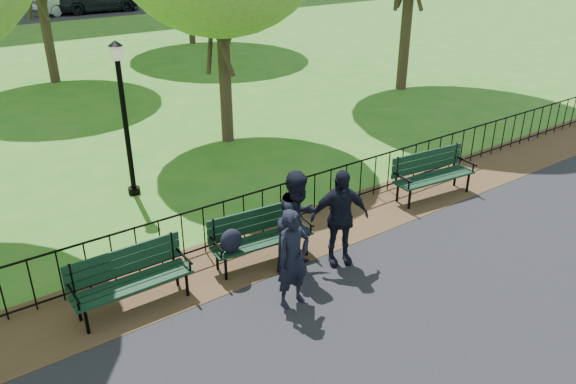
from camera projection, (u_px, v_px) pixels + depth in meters
ground at (322, 288)px, 8.85m from camera, size 120.00×120.00×0.00m
dirt_strip at (269, 247)px, 9.94m from camera, size 60.00×1.60×0.01m
iron_fence at (253, 212)px, 10.10m from camera, size 24.06×0.06×1.00m
park_bench_main at (249, 234)px, 9.16m from camera, size 1.78×0.71×0.99m
park_bench_left_a at (129, 273)px, 8.20m from camera, size 1.76×0.55×1.00m
park_bench_right_a at (432, 169)px, 11.62m from camera, size 1.89×0.76×1.05m
lamppost at (124, 115)px, 11.20m from camera, size 0.29×0.29×3.21m
person_left at (293, 259)px, 8.15m from camera, size 0.58×0.40×1.55m
person_mid at (298, 221)px, 9.00m from camera, size 0.93×0.66×1.73m
person_right at (340, 218)px, 9.16m from camera, size 1.06×0.76×1.68m
sedan_silver at (68, 2)px, 36.09m from camera, size 4.73×2.78×1.47m
sedan_dark at (96, 0)px, 36.74m from camera, size 5.44×2.31×1.57m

